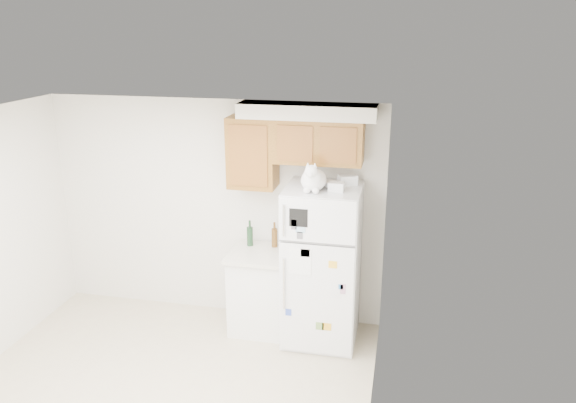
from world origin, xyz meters
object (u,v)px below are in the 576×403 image
(cat, at_px, (313,179))
(bottle_green, at_px, (250,233))
(refrigerator, at_px, (322,266))
(storage_box_back, at_px, (347,180))
(storage_box_front, at_px, (336,187))
(base_counter, at_px, (260,290))
(bottle_amber, at_px, (275,235))

(cat, bearing_deg, bottle_green, 155.50)
(refrigerator, distance_m, storage_box_back, 0.94)
(refrigerator, relative_size, bottle_green, 5.87)
(storage_box_front, xyz_separation_m, bottle_green, (-0.98, 0.31, -0.68))
(base_counter, bearing_deg, storage_box_back, 5.43)
(storage_box_front, bearing_deg, storage_box_back, 76.17)
(storage_box_front, bearing_deg, bottle_green, 166.48)
(storage_box_front, bearing_deg, bottle_amber, 159.11)
(base_counter, xyz_separation_m, bottle_amber, (0.13, 0.16, 0.60))
(refrigerator, bearing_deg, base_counter, 173.91)
(refrigerator, xyz_separation_m, bottle_green, (-0.84, 0.22, 0.21))
(cat, relative_size, storage_box_back, 2.51)
(refrigerator, height_order, bottle_amber, refrigerator)
(bottle_green, relative_size, bottle_amber, 1.02)
(cat, height_order, storage_box_front, cat)
(storage_box_back, bearing_deg, bottle_amber, 150.31)
(base_counter, relative_size, storage_box_back, 5.11)
(refrigerator, relative_size, bottle_amber, 5.97)
(base_counter, height_order, bottle_green, bottle_green)
(cat, xyz_separation_m, storage_box_back, (0.30, 0.28, -0.07))
(storage_box_front, relative_size, bottle_green, 0.52)
(cat, bearing_deg, storage_box_front, 8.73)
(refrigerator, height_order, storage_box_front, storage_box_front)
(cat, relative_size, bottle_amber, 1.59)
(storage_box_front, distance_m, bottle_amber, 1.03)
(bottle_green, distance_m, bottle_amber, 0.27)
(storage_box_back, xyz_separation_m, storage_box_front, (-0.08, -0.25, -0.01))
(storage_box_back, distance_m, storage_box_front, 0.26)
(storage_box_back, bearing_deg, storage_box_front, -131.85)
(base_counter, distance_m, storage_box_back, 1.58)
(storage_box_back, relative_size, bottle_green, 0.62)
(base_counter, bearing_deg, refrigerator, -6.09)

